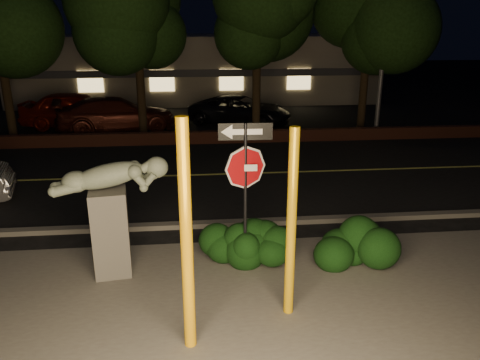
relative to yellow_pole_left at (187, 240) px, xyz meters
name	(u,v)px	position (x,y,z in m)	size (l,w,h in m)	color
ground	(201,151)	(0.42, 11.51, -1.77)	(90.00, 90.00, 0.00)	black
patio	(217,323)	(0.42, 0.51, -1.76)	(14.00, 6.00, 0.02)	#4C4944
road	(204,175)	(0.42, 8.51, -1.77)	(80.00, 8.00, 0.01)	black
lane_marking	(204,175)	(0.42, 8.51, -1.76)	(80.00, 0.12, 0.01)	#CFD053
curb	(208,224)	(0.42, 4.41, -1.71)	(80.00, 0.25, 0.12)	#4C4944
brick_wall	(201,137)	(0.42, 12.81, -1.52)	(40.00, 0.35, 0.50)	#4E2419
parking_lot	(198,117)	(0.42, 18.51, -1.77)	(40.00, 12.00, 0.01)	black
building	(196,66)	(0.42, 26.49, 0.23)	(22.00, 10.20, 4.00)	#72675B
tree_far_d	(370,6)	(7.92, 14.81, 3.64)	(4.40, 4.40, 7.42)	black
yellow_pole_left	(187,240)	(0.00, 0.00, 0.00)	(0.18, 0.18, 3.55)	#FFB10D
yellow_pole_right	(291,226)	(1.66, 0.70, -0.16)	(0.16, 0.16, 3.23)	#E6AB0F
signpost	(245,168)	(1.10, 2.31, 0.33)	(1.01, 0.09, 2.96)	black
sculpture	(111,205)	(-1.46, 2.37, -0.34)	(2.18, 0.84, 2.32)	#4C4944
hedge_center	(244,238)	(1.12, 2.72, -1.32)	(1.73, 0.81, 0.90)	black
hedge_right	(266,238)	(1.54, 2.46, -1.22)	(1.69, 0.91, 1.11)	black
hedge_far_right	(354,240)	(3.31, 2.29, -1.27)	(1.46, 0.91, 1.01)	black
parked_car_red	(76,109)	(-5.33, 16.57, -0.92)	(2.02, 5.02, 1.71)	maroon
parked_car_darkred	(117,114)	(-3.33, 15.53, -1.00)	(2.17, 5.34, 1.55)	#44160F
parked_car_dark	(240,110)	(2.44, 16.53, -1.09)	(2.28, 4.94, 1.37)	black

